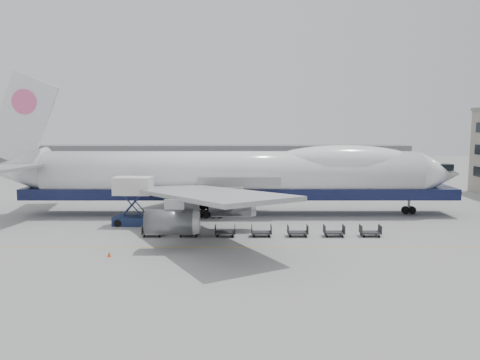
{
  "coord_description": "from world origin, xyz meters",
  "views": [
    {
      "loc": [
        1.06,
        -53.11,
        12.79
      ],
      "look_at": [
        1.1,
        6.0,
        5.58
      ],
      "focal_mm": 35.0,
      "sensor_mm": 36.0,
      "label": 1
    }
  ],
  "objects": [
    {
      "name": "airliner",
      "position": [
        0.64,
        12.0,
        5.62
      ],
      "size": [
        67.0,
        55.3,
        19.98
      ],
      "color": "white",
      "rests_on": "ground"
    },
    {
      "name": "catering_truck",
      "position": [
        -12.28,
        4.81,
        3.44
      ],
      "size": [
        5.17,
        3.74,
        6.1
      ],
      "rotation": [
        0.0,
        0.0,
        -0.07
      ],
      "color": "#172346",
      "rests_on": "ground"
    },
    {
      "name": "hangar",
      "position": [
        -10.0,
        70.0,
        3.5
      ],
      "size": [
        110.0,
        8.0,
        7.0
      ],
      "primitive_type": "cube",
      "color": "slate",
      "rests_on": "ground"
    },
    {
      "name": "ground",
      "position": [
        0.0,
        0.0,
        0.0
      ],
      "size": [
        260.0,
        260.0,
        0.0
      ],
      "primitive_type": "plane",
      "color": "gray",
      "rests_on": "ground"
    },
    {
      "name": "dolly_3",
      "position": [
        3.52,
        -1.22,
        0.53
      ],
      "size": [
        2.3,
        1.35,
        1.3
      ],
      "color": "#2D2D30",
      "rests_on": "ground"
    },
    {
      "name": "dolly_4",
      "position": [
        7.64,
        -1.22,
        0.53
      ],
      "size": [
        2.3,
        1.35,
        1.3
      ],
      "color": "#2D2D30",
      "rests_on": "ground"
    },
    {
      "name": "dolly_2",
      "position": [
        -0.6,
        -1.22,
        0.53
      ],
      "size": [
        2.3,
        1.35,
        1.3
      ],
      "color": "#2D2D30",
      "rests_on": "ground"
    },
    {
      "name": "dolly_0",
      "position": [
        -8.84,
        -1.22,
        0.53
      ],
      "size": [
        2.3,
        1.35,
        1.3
      ],
      "color": "#2D2D30",
      "rests_on": "ground"
    },
    {
      "name": "apron_line",
      "position": [
        0.0,
        -6.0,
        0.01
      ],
      "size": [
        60.0,
        0.15,
        0.01
      ],
      "primitive_type": "cube",
      "color": "gold",
      "rests_on": "ground"
    },
    {
      "name": "traffic_cone",
      "position": [
        -11.53,
        -9.32,
        0.25
      ],
      "size": [
        0.35,
        0.35,
        0.52
      ],
      "rotation": [
        0.0,
        0.0,
        -0.18
      ],
      "color": "#FF460D",
      "rests_on": "ground"
    },
    {
      "name": "dolly_5",
      "position": [
        11.76,
        -1.22,
        0.53
      ],
      "size": [
        2.3,
        1.35,
        1.3
      ],
      "color": "#2D2D30",
      "rests_on": "ground"
    },
    {
      "name": "dolly_1",
      "position": [
        -4.72,
        -1.22,
        0.53
      ],
      "size": [
        2.3,
        1.35,
        1.3
      ],
      "color": "#2D2D30",
      "rests_on": "ground"
    },
    {
      "name": "dolly_6",
      "position": [
        15.88,
        -1.22,
        0.53
      ],
      "size": [
        2.3,
        1.35,
        1.3
      ],
      "color": "#2D2D30",
      "rests_on": "ground"
    }
  ]
}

